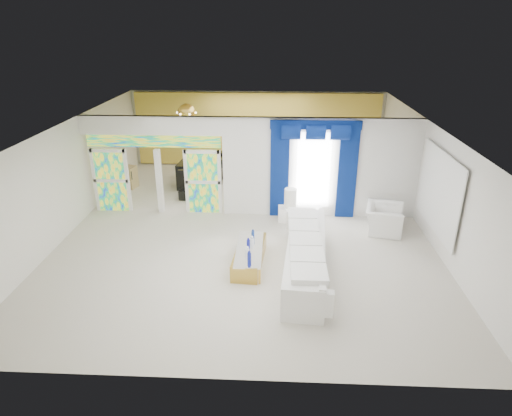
# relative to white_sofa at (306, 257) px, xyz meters

# --- Properties ---
(floor) EXTENTS (12.00, 12.00, 0.00)m
(floor) POSITION_rel_white_sofa_xyz_m (-1.53, 2.44, -0.39)
(floor) COLOR #B7AF9E
(floor) RESTS_ON ground
(dividing_wall) EXTENTS (5.70, 0.18, 3.00)m
(dividing_wall) POSITION_rel_white_sofa_xyz_m (0.62, 3.44, 1.11)
(dividing_wall) COLOR white
(dividing_wall) RESTS_ON ground
(dividing_header) EXTENTS (4.30, 0.18, 0.55)m
(dividing_header) POSITION_rel_white_sofa_xyz_m (-4.38, 3.44, 2.34)
(dividing_header) COLOR white
(dividing_header) RESTS_ON dividing_wall
(stained_panel_left) EXTENTS (0.95, 0.04, 2.00)m
(stained_panel_left) POSITION_rel_white_sofa_xyz_m (-5.81, 3.44, 0.61)
(stained_panel_left) COLOR #994C3F
(stained_panel_left) RESTS_ON ground
(stained_panel_right) EXTENTS (0.95, 0.04, 2.00)m
(stained_panel_right) POSITION_rel_white_sofa_xyz_m (-2.96, 3.44, 0.61)
(stained_panel_right) COLOR #994C3F
(stained_panel_right) RESTS_ON ground
(stained_transom) EXTENTS (4.00, 0.05, 0.35)m
(stained_transom) POSITION_rel_white_sofa_xyz_m (-4.38, 3.44, 1.86)
(stained_transom) COLOR #994C3F
(stained_transom) RESTS_ON dividing_header
(window_pane) EXTENTS (1.00, 0.02, 2.30)m
(window_pane) POSITION_rel_white_sofa_xyz_m (0.37, 3.34, 1.06)
(window_pane) COLOR white
(window_pane) RESTS_ON dividing_wall
(blue_drape_left) EXTENTS (0.55, 0.10, 2.80)m
(blue_drape_left) POSITION_rel_white_sofa_xyz_m (-0.63, 3.31, 1.01)
(blue_drape_left) COLOR #031544
(blue_drape_left) RESTS_ON ground
(blue_drape_right) EXTENTS (0.55, 0.10, 2.80)m
(blue_drape_right) POSITION_rel_white_sofa_xyz_m (1.37, 3.31, 1.01)
(blue_drape_right) COLOR #031544
(blue_drape_right) RESTS_ON ground
(blue_pelmet) EXTENTS (2.60, 0.12, 0.25)m
(blue_pelmet) POSITION_rel_white_sofa_xyz_m (0.37, 3.31, 2.43)
(blue_pelmet) COLOR #031544
(blue_pelmet) RESTS_ON dividing_wall
(wall_mirror) EXTENTS (0.04, 2.70, 1.90)m
(wall_mirror) POSITION_rel_white_sofa_xyz_m (3.41, 1.44, 1.16)
(wall_mirror) COLOR white
(wall_mirror) RESTS_ON ground
(gold_curtains) EXTENTS (9.70, 0.12, 2.90)m
(gold_curtains) POSITION_rel_white_sofa_xyz_m (-1.53, 8.34, 1.11)
(gold_curtains) COLOR gold
(gold_curtains) RESTS_ON ground
(white_sofa) EXTENTS (1.20, 4.12, 0.77)m
(white_sofa) POSITION_rel_white_sofa_xyz_m (0.00, 0.00, 0.00)
(white_sofa) COLOR white
(white_sofa) RESTS_ON ground
(coffee_table) EXTENTS (0.78, 1.94, 0.42)m
(coffee_table) POSITION_rel_white_sofa_xyz_m (-1.35, 0.30, -0.18)
(coffee_table) COLOR #B59238
(coffee_table) RESTS_ON ground
(console_table) EXTENTS (1.30, 0.42, 0.43)m
(console_table) POSITION_rel_white_sofa_xyz_m (0.00, 2.92, -0.17)
(console_table) COLOR white
(console_table) RESTS_ON ground
(table_lamp) EXTENTS (0.36, 0.36, 0.58)m
(table_lamp) POSITION_rel_white_sofa_xyz_m (-0.30, 2.92, 0.34)
(table_lamp) COLOR silver
(table_lamp) RESTS_ON console_table
(armchair) EXTENTS (1.25, 1.36, 0.75)m
(armchair) POSITION_rel_white_sofa_xyz_m (2.34, 2.34, -0.01)
(armchair) COLOR white
(armchair) RESTS_ON ground
(grand_piano) EXTENTS (1.51, 1.90, 0.91)m
(grand_piano) POSITION_rel_white_sofa_xyz_m (-3.47, 6.09, 0.07)
(grand_piano) COLOR black
(grand_piano) RESTS_ON ground
(piano_bench) EXTENTS (0.99, 0.45, 0.32)m
(piano_bench) POSITION_rel_white_sofa_xyz_m (-3.47, 4.49, -0.23)
(piano_bench) COLOR black
(piano_bench) RESTS_ON ground
(tv_console) EXTENTS (0.63, 0.60, 0.78)m
(tv_console) POSITION_rel_white_sofa_xyz_m (-6.02, 5.52, 0.01)
(tv_console) COLOR #A07850
(tv_console) RESTS_ON ground
(chandelier) EXTENTS (0.60, 0.60, 0.60)m
(chandelier) POSITION_rel_white_sofa_xyz_m (-3.83, 5.84, 2.26)
(chandelier) COLOR gold
(chandelier) RESTS_ON ceiling
(decanters) EXTENTS (0.18, 1.20, 0.26)m
(decanters) POSITION_rel_white_sofa_xyz_m (-1.34, 0.28, 0.13)
(decanters) COLOR silver
(decanters) RESTS_ON coffee_table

